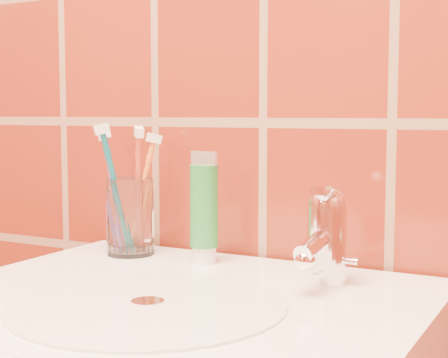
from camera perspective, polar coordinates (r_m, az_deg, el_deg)
The scene contains 7 objects.
glass_tumbler at distance 1.01m, azimuth -7.82°, elevation -3.10°, with size 0.07×0.07×0.11m, color white.
toothpaste_tube at distance 0.94m, azimuth -1.67°, elevation -2.68°, with size 0.04×0.04×0.15m.
faucet at distance 0.83m, azimuth 8.47°, elevation -4.36°, with size 0.05×0.11×0.12m.
toothbrush_0 at distance 1.02m, azimuth -6.87°, elevation -1.23°, with size 0.05×0.06×0.18m, color orange, non-canonical shape.
toothbrush_1 at distance 0.99m, azimuth -8.88°, elevation -1.02°, with size 0.05×0.05×0.20m, color #0C5B69, non-canonical shape.
toothbrush_2 at distance 0.99m, azimuth -7.17°, elevation -1.12°, with size 0.05×0.05×0.19m, color #B93E27, non-canonical shape.
toothbrush_3 at distance 1.02m, azimuth -9.10°, elevation -1.07°, with size 0.08×0.05×0.19m, color #734492, non-canonical shape.
Camera 1 is at (0.41, 0.32, 1.06)m, focal length 55.00 mm.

